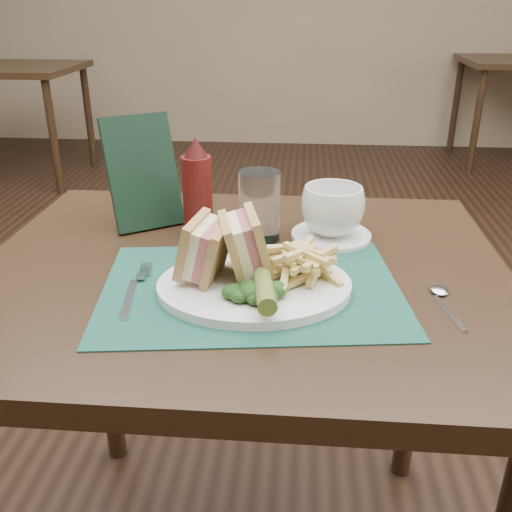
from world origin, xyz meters
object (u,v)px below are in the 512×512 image
(plate, at_px, (254,286))
(coffee_cup, at_px, (332,210))
(table_main, at_px, (243,436))
(ketchup_bottle, at_px, (197,187))
(placemat, at_px, (251,288))
(sandwich_half_a, at_px, (192,247))
(sandwich_half_b, at_px, (232,245))
(drinking_glass, at_px, (259,206))
(check_presenter, at_px, (143,173))
(saucer, at_px, (331,236))
(table_bg_left, at_px, (16,123))

(plate, distance_m, coffee_cup, 0.26)
(table_main, relative_size, ketchup_bottle, 4.84)
(table_main, distance_m, placemat, 0.39)
(plate, relative_size, ketchup_bottle, 1.61)
(sandwich_half_a, relative_size, sandwich_half_b, 0.94)
(drinking_glass, xyz_separation_m, check_presenter, (-0.23, 0.06, 0.04))
(table_main, relative_size, sandwich_half_a, 9.30)
(sandwich_half_a, xyz_separation_m, ketchup_bottle, (-0.03, 0.22, 0.03))
(placemat, distance_m, ketchup_bottle, 0.27)
(drinking_glass, xyz_separation_m, ketchup_bottle, (-0.12, 0.02, 0.03))
(saucer, relative_size, coffee_cup, 1.28)
(plate, bearing_deg, sandwich_half_a, 165.32)
(table_bg_left, distance_m, placemat, 3.50)
(table_bg_left, height_order, placemat, placemat)
(sandwich_half_b, bearing_deg, plate, -42.61)
(saucer, height_order, coffee_cup, coffee_cup)
(table_bg_left, xyz_separation_m, coffee_cup, (2.00, -2.72, 0.43))
(sandwich_half_a, bearing_deg, ketchup_bottle, 106.92)
(table_main, height_order, ketchup_bottle, ketchup_bottle)
(table_main, xyz_separation_m, coffee_cup, (0.16, 0.13, 0.43))
(sandwich_half_a, bearing_deg, plate, 1.30)
(plate, distance_m, drinking_glass, 0.22)
(table_bg_left, relative_size, drinking_glass, 6.92)
(table_bg_left, height_order, ketchup_bottle, ketchup_bottle)
(sandwich_half_a, relative_size, coffee_cup, 0.83)
(placemat, relative_size, check_presenter, 2.11)
(placemat, relative_size, sandwich_half_b, 4.52)
(drinking_glass, relative_size, check_presenter, 0.59)
(sandwich_half_b, xyz_separation_m, drinking_glass, (0.03, 0.19, -0.00))
(sandwich_half_a, distance_m, coffee_cup, 0.31)
(sandwich_half_a, bearing_deg, drinking_glass, 74.90)
(table_bg_left, distance_m, sandwich_half_b, 3.48)
(table_main, bearing_deg, saucer, 40.18)
(table_bg_left, xyz_separation_m, placemat, (1.87, -2.94, 0.38))
(drinking_glass, bearing_deg, sandwich_half_b, -98.16)
(sandwich_half_b, distance_m, drinking_glass, 0.19)
(ketchup_bottle, bearing_deg, coffee_cup, -1.60)
(ketchup_bottle, relative_size, check_presenter, 0.85)
(placemat, bearing_deg, saucer, 58.63)
(placemat, height_order, drinking_glass, drinking_glass)
(sandwich_half_a, height_order, coffee_cup, sandwich_half_a)
(plate, relative_size, sandwich_half_b, 2.93)
(table_bg_left, relative_size, plate, 3.00)
(table_main, bearing_deg, sandwich_half_b, -94.93)
(table_main, xyz_separation_m, saucer, (0.16, 0.13, 0.38))
(table_main, height_order, placemat, placemat)
(coffee_cup, relative_size, check_presenter, 0.53)
(placemat, xyz_separation_m, check_presenter, (-0.23, 0.26, 0.11))
(saucer, distance_m, drinking_glass, 0.15)
(coffee_cup, height_order, ketchup_bottle, ketchup_bottle)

